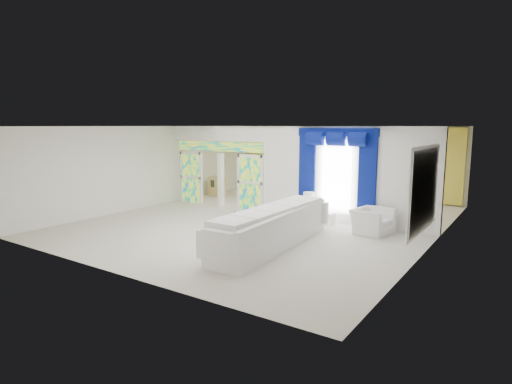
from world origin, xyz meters
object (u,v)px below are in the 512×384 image
Objects in this scene: white_sofa at (273,229)px; grand_piano at (284,186)px; coffee_table at (237,229)px; console_table at (317,217)px; armchair at (372,221)px.

grand_piano is (-3.62, 6.76, 0.01)m from white_sofa.
white_sofa is 2.73× the size of coffee_table.
white_sofa is at bearing -86.23° from console_table.
white_sofa is 4.11× the size of console_table.
grand_piano reaches higher than white_sofa.
grand_piano reaches higher than console_table.
white_sofa is 3.15m from armchair.
console_table is 0.63× the size of grand_piano.
white_sofa is 1.41m from coffee_table.
coffee_table is at bearing 163.94° from white_sofa.
armchair is at bearing -21.20° from grand_piano.
console_table is (1.15, 2.68, -0.00)m from coffee_table.
grand_piano is at bearing 114.60° from white_sofa.
armchair reaches higher than console_table.
coffee_table is 6.85m from grand_piano.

